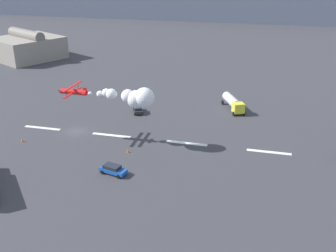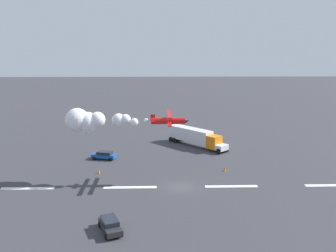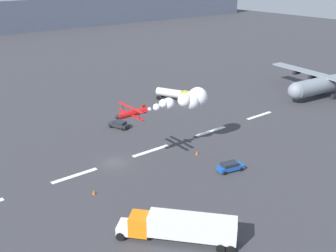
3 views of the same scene
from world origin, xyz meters
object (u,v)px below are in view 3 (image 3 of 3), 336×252
at_px(cargo_transport_plane, 324,84).
at_px(traffic_cone_near, 94,192).
at_px(airport_staff_sedan, 119,124).
at_px(followme_car_yellow, 230,166).
at_px(traffic_cone_far, 197,153).
at_px(semi_truck_orange, 180,227).
at_px(fuel_tanker_truck, 174,94).
at_px(stunt_biplane_red, 187,100).

height_order(cargo_transport_plane, traffic_cone_near, cargo_transport_plane).
bearing_deg(airport_staff_sedan, cargo_transport_plane, -15.03).
xyz_separation_m(followme_car_yellow, traffic_cone_far, (-0.27, 8.01, -0.44)).
bearing_deg(semi_truck_orange, traffic_cone_near, 101.65).
height_order(fuel_tanker_truck, airport_staff_sedan, fuel_tanker_truck).
bearing_deg(fuel_tanker_truck, stunt_biplane_red, -124.29).
bearing_deg(traffic_cone_far, traffic_cone_near, -178.28).
height_order(stunt_biplane_red, semi_truck_orange, stunt_biplane_red).
height_order(cargo_transport_plane, traffic_cone_far, cargo_transport_plane).
height_order(semi_truck_orange, fuel_tanker_truck, semi_truck_orange).
xyz_separation_m(stunt_biplane_red, airport_staff_sedan, (-4.36, 16.76, -8.81)).
relative_size(cargo_transport_plane, traffic_cone_far, 48.01).
height_order(cargo_transport_plane, airport_staff_sedan, cargo_transport_plane).
bearing_deg(followme_car_yellow, traffic_cone_far, 91.94).
height_order(semi_truck_orange, traffic_cone_near, semi_truck_orange).
distance_m(cargo_transport_plane, traffic_cone_far, 49.22).
height_order(airport_staff_sedan, traffic_cone_near, airport_staff_sedan).
relative_size(cargo_transport_plane, airport_staff_sedan, 7.61).
bearing_deg(stunt_biplane_red, traffic_cone_near, -170.22).
xyz_separation_m(stunt_biplane_red, fuel_tanker_truck, (16.45, 24.13, -7.88)).
height_order(stunt_biplane_red, airport_staff_sedan, stunt_biplane_red).
xyz_separation_m(semi_truck_orange, followme_car_yellow, (18.18, 8.98, -1.32)).
distance_m(fuel_tanker_truck, traffic_cone_near, 46.79).
bearing_deg(fuel_tanker_truck, traffic_cone_near, -143.56).
bearing_deg(traffic_cone_near, semi_truck_orange, -78.35).
relative_size(fuel_tanker_truck, airport_staff_sedan, 1.97).
bearing_deg(airport_staff_sedan, fuel_tanker_truck, 19.48).
height_order(followme_car_yellow, traffic_cone_near, followme_car_yellow).
bearing_deg(semi_truck_orange, traffic_cone_far, 43.48).
relative_size(stunt_biplane_red, followme_car_yellow, 3.96).
distance_m(fuel_tanker_truck, traffic_cone_far, 31.71).
xyz_separation_m(fuel_tanker_truck, traffic_cone_near, (-37.63, -27.78, -1.37)).
bearing_deg(airport_staff_sedan, traffic_cone_far, -77.27).
height_order(cargo_transport_plane, semi_truck_orange, cargo_transport_plane).
relative_size(cargo_transport_plane, fuel_tanker_truck, 3.86).
xyz_separation_m(stunt_biplane_red, semi_truck_orange, (-17.80, -19.99, -7.50)).
distance_m(cargo_transport_plane, stunt_biplane_red, 49.36).
distance_m(semi_truck_orange, followme_car_yellow, 20.32).
relative_size(followme_car_yellow, traffic_cone_near, 6.44).
bearing_deg(cargo_transport_plane, traffic_cone_far, -173.62).
bearing_deg(traffic_cone_far, followme_car_yellow, -88.06).
relative_size(stunt_biplane_red, fuel_tanker_truck, 2.05).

